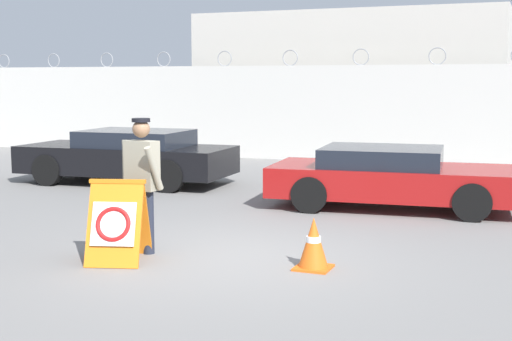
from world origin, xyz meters
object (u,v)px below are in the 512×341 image
(traffic_cone_mid, at_px, (314,244))
(barricade_sign, at_px, (117,221))
(parked_car_rear_sedan, at_px, (391,177))
(parked_car_front_coupe, at_px, (128,156))
(security_guard, at_px, (142,178))

(traffic_cone_mid, bearing_deg, barricade_sign, -166.11)
(barricade_sign, distance_m, parked_car_rear_sedan, 5.72)
(barricade_sign, bearing_deg, traffic_cone_mid, -3.20)
(parked_car_rear_sedan, bearing_deg, barricade_sign, -121.29)
(parked_car_front_coupe, bearing_deg, traffic_cone_mid, 135.23)
(security_guard, relative_size, parked_car_front_coupe, 0.38)
(security_guard, distance_m, traffic_cone_mid, 2.49)
(traffic_cone_mid, bearing_deg, parked_car_rear_sedan, 89.46)
(security_guard, relative_size, traffic_cone_mid, 2.81)
(barricade_sign, height_order, traffic_cone_mid, barricade_sign)
(barricade_sign, height_order, parked_car_front_coupe, parked_car_front_coupe)
(traffic_cone_mid, distance_m, parked_car_rear_sedan, 4.56)
(security_guard, relative_size, parked_car_rear_sedan, 0.40)
(security_guard, xyz_separation_m, parked_car_rear_sedan, (2.42, 4.63, -0.45))
(security_guard, height_order, parked_car_rear_sedan, security_guard)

